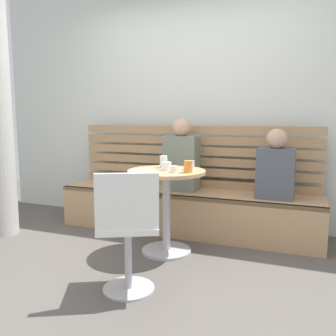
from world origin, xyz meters
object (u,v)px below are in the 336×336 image
(person_adult, at_px, (182,158))
(cup_water_clear, at_px, (164,162))
(white_chair, at_px, (128,228))
(person_child_left, at_px, (276,168))
(cup_tumbler_orange, at_px, (188,167))
(cup_ceramic_white, at_px, (167,166))
(cup_espresso_small, at_px, (173,169))
(cafe_table, at_px, (166,195))
(booth_bench, at_px, (186,211))
(cup_glass_short, at_px, (190,165))
(plate_small, at_px, (142,171))

(person_adult, xyz_separation_m, cup_water_clear, (-0.01, -0.48, 0.02))
(white_chair, xyz_separation_m, person_child_left, (0.82, 1.38, 0.26))
(cup_water_clear, xyz_separation_m, cup_tumbler_orange, (0.30, -0.19, -0.01))
(person_child_left, xyz_separation_m, cup_ceramic_white, (-0.87, -0.57, 0.05))
(cup_espresso_small, xyz_separation_m, cup_water_clear, (-0.18, 0.23, 0.03))
(cup_tumbler_orange, bearing_deg, cafe_table, 163.58)
(booth_bench, distance_m, cup_ceramic_white, 0.81)
(white_chair, bearing_deg, cup_espresso_small, 85.11)
(cup_water_clear, bearing_deg, white_chair, -82.59)
(person_child_left, xyz_separation_m, cup_glass_short, (-0.68, -0.48, 0.05))
(white_chair, relative_size, cup_water_clear, 7.73)
(cup_glass_short, distance_m, cup_tumbler_orange, 0.16)
(cup_ceramic_white, distance_m, cup_tumbler_orange, 0.23)
(plate_small, bearing_deg, person_adult, 84.12)
(cafe_table, relative_size, cup_water_clear, 6.73)
(person_child_left, bearing_deg, booth_bench, 178.30)
(cup_espresso_small, bearing_deg, cafe_table, 135.33)
(cup_water_clear, bearing_deg, booth_bench, 82.84)
(white_chair, bearing_deg, person_child_left, 59.23)
(person_adult, xyz_separation_m, cup_ceramic_white, (0.07, -0.60, -0.00))
(cup_ceramic_white, distance_m, cup_glass_short, 0.20)
(cafe_table, relative_size, cup_ceramic_white, 9.25)
(cafe_table, distance_m, white_chair, 0.81)
(cup_water_clear, distance_m, cup_tumbler_orange, 0.36)
(cup_glass_short, bearing_deg, cup_espresso_small, -112.23)
(cup_ceramic_white, relative_size, cup_water_clear, 0.73)
(cup_espresso_small, distance_m, cup_ceramic_white, 0.15)
(person_child_left, distance_m, cup_ceramic_white, 1.04)
(cafe_table, distance_m, cup_water_clear, 0.32)
(booth_bench, bearing_deg, cafe_table, -88.09)
(person_adult, xyz_separation_m, cup_espresso_small, (0.18, -0.71, -0.01))
(white_chair, xyz_separation_m, plate_small, (-0.20, 0.63, 0.28))
(cup_glass_short, distance_m, plate_small, 0.43)
(person_child_left, height_order, cup_glass_short, person_child_left)
(plate_small, bearing_deg, white_chair, -72.70)
(booth_bench, xyz_separation_m, cup_glass_short, (0.20, -0.51, 0.56))
(cup_ceramic_white, height_order, plate_small, cup_ceramic_white)
(booth_bench, relative_size, cup_espresso_small, 48.21)
(cup_glass_short, bearing_deg, cafe_table, -152.70)
(cup_ceramic_white, distance_m, cup_water_clear, 0.15)
(cup_ceramic_white, bearing_deg, person_adult, 96.91)
(cup_espresso_small, relative_size, plate_small, 0.33)
(person_adult, bearing_deg, cup_glass_short, -63.55)
(white_chair, height_order, cup_glass_short, white_chair)
(cup_tumbler_orange, bearing_deg, cup_glass_short, 102.88)
(cup_ceramic_white, height_order, cup_glass_short, cup_glass_short)
(cup_water_clear, height_order, plate_small, cup_water_clear)
(cafe_table, relative_size, person_child_left, 1.13)
(cup_water_clear, bearing_deg, cup_glass_short, -7.53)
(white_chair, xyz_separation_m, cup_water_clear, (-0.12, 0.94, 0.33))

